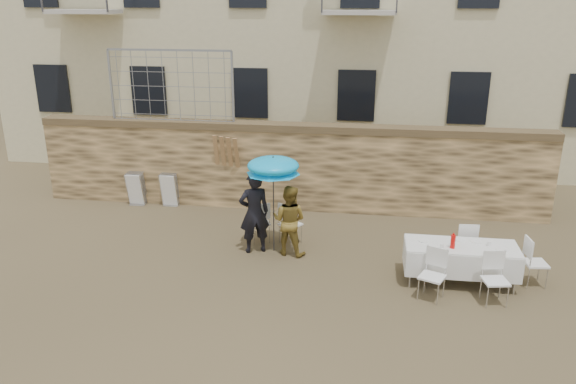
# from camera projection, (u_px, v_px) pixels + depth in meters

# --- Properties ---
(ground) EXTENTS (80.00, 80.00, 0.00)m
(ground) POSITION_uv_depth(u_px,v_px,m) (249.00, 304.00, 10.11)
(ground) COLOR brown
(ground) RESTS_ON ground
(stone_wall) EXTENTS (13.00, 0.50, 2.20)m
(stone_wall) POSITION_uv_depth(u_px,v_px,m) (288.00, 167.00, 14.43)
(stone_wall) COLOR olive
(stone_wall) RESTS_ON ground
(chain_link_fence) EXTENTS (3.20, 0.06, 1.80)m
(chain_link_fence) POSITION_uv_depth(u_px,v_px,m) (171.00, 87.00, 14.19)
(chain_link_fence) COLOR gray
(chain_link_fence) RESTS_ON stone_wall
(man_suit) EXTENTS (0.77, 0.66, 1.80)m
(man_suit) POSITION_uv_depth(u_px,v_px,m) (254.00, 213.00, 11.92)
(man_suit) COLOR black
(man_suit) RESTS_ON ground
(woman_dress) EXTENTS (0.86, 0.74, 1.53)m
(woman_dress) POSITION_uv_depth(u_px,v_px,m) (289.00, 220.00, 11.87)
(woman_dress) COLOR #AA8933
(woman_dress) RESTS_ON ground
(umbrella) EXTENTS (1.13, 1.13, 1.98)m
(umbrella) POSITION_uv_depth(u_px,v_px,m) (273.00, 169.00, 11.65)
(umbrella) COLOR #3F3F44
(umbrella) RESTS_ON ground
(couple_chair_left) EXTENTS (0.64, 0.64, 0.96)m
(couple_chair_left) POSITION_uv_depth(u_px,v_px,m) (260.00, 221.00, 12.58)
(couple_chair_left) COLOR white
(couple_chair_left) RESTS_ON ground
(couple_chair_right) EXTENTS (0.67, 0.67, 0.96)m
(couple_chair_right) POSITION_uv_depth(u_px,v_px,m) (290.00, 223.00, 12.48)
(couple_chair_right) COLOR white
(couple_chair_right) RESTS_ON ground
(banquet_table) EXTENTS (2.10, 0.85, 0.78)m
(banquet_table) POSITION_uv_depth(u_px,v_px,m) (462.00, 247.00, 10.65)
(banquet_table) COLOR silver
(banquet_table) RESTS_ON ground
(soda_bottle) EXTENTS (0.09, 0.09, 0.26)m
(soda_bottle) POSITION_uv_depth(u_px,v_px,m) (453.00, 242.00, 10.48)
(soda_bottle) COLOR red
(soda_bottle) RESTS_ON banquet_table
(table_chair_front_left) EXTENTS (0.63, 0.63, 0.96)m
(table_chair_front_left) POSITION_uv_depth(u_px,v_px,m) (432.00, 275.00, 10.12)
(table_chair_front_left) COLOR white
(table_chair_front_left) RESTS_ON ground
(table_chair_front_right) EXTENTS (0.56, 0.56, 0.96)m
(table_chair_front_right) POSITION_uv_depth(u_px,v_px,m) (496.00, 280.00, 9.97)
(table_chair_front_right) COLOR white
(table_chair_front_right) RESTS_ON ground
(table_chair_back) EXTENTS (0.52, 0.52, 0.96)m
(table_chair_back) POSITION_uv_depth(u_px,v_px,m) (465.00, 243.00, 11.46)
(table_chair_back) COLOR white
(table_chair_back) RESTS_ON ground
(table_chair_side) EXTENTS (0.53, 0.53, 0.96)m
(table_chair_side) POSITION_uv_depth(u_px,v_px,m) (536.00, 262.00, 10.64)
(table_chair_side) COLOR white
(table_chair_side) RESTS_ON ground
(chair_stack_left) EXTENTS (0.46, 0.40, 0.92)m
(chair_stack_left) POSITION_uv_depth(u_px,v_px,m) (138.00, 187.00, 14.94)
(chair_stack_left) COLOR white
(chair_stack_left) RESTS_ON ground
(chair_stack_right) EXTENTS (0.46, 0.32, 0.92)m
(chair_stack_right) POSITION_uv_depth(u_px,v_px,m) (171.00, 188.00, 14.81)
(chair_stack_right) COLOR white
(chair_stack_right) RESTS_ON ground
(wood_planks) EXTENTS (0.70, 0.20, 2.00)m
(wood_planks) POSITION_uv_depth(u_px,v_px,m) (230.00, 171.00, 14.49)
(wood_planks) COLOR #A37749
(wood_planks) RESTS_ON ground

